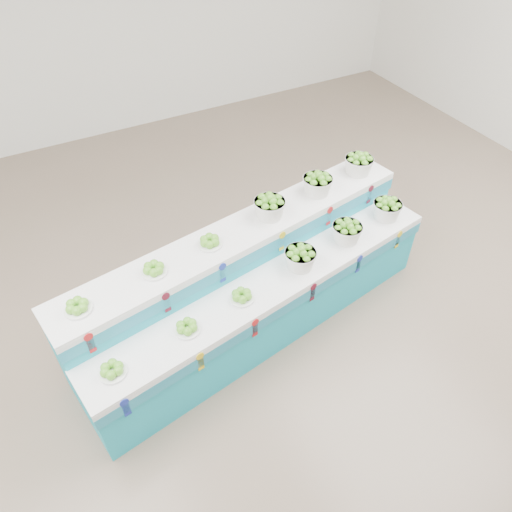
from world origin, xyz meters
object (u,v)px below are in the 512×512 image
object	(u,v)px
display_stand	(256,284)
basket_upper_right	(359,164)
plate_upper_mid	(154,269)
basket_lower_left	(300,257)

from	to	relation	value
display_stand	basket_upper_right	bearing A→B (deg)	8.46
display_stand	plate_upper_mid	distance (m)	1.05
plate_upper_mid	basket_upper_right	size ratio (longest dim) A/B	0.75
display_stand	basket_lower_left	bearing A→B (deg)	-34.04
display_stand	basket_upper_right	xyz separation A→B (m)	(1.43, 0.47, 0.62)
display_stand	plate_upper_mid	xyz separation A→B (m)	(-0.89, 0.07, 0.56)
basket_lower_left	plate_upper_mid	size ratio (longest dim) A/B	1.34
plate_upper_mid	display_stand	bearing A→B (deg)	-4.56
plate_upper_mid	basket_upper_right	world-z (taller)	basket_upper_right
basket_lower_left	basket_upper_right	size ratio (longest dim) A/B	1.00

